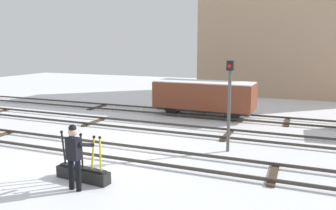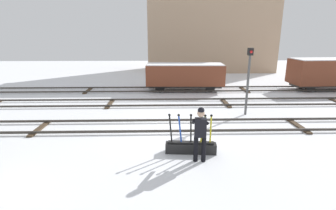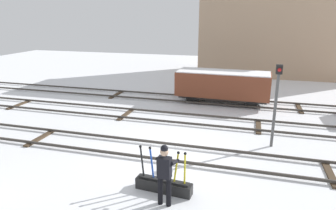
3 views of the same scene
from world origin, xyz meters
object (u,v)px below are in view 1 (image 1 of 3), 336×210
Objects in this scene: switch_lever_frame at (83,172)px; rail_worker at (74,153)px; signal_post at (229,96)px; freight_car_back_track at (204,96)px.

switch_lever_frame is 1.06m from rail_worker.
signal_post is at bearing 62.73° from rail_worker.
signal_post is at bearing 57.40° from switch_lever_frame.
freight_car_back_track is (-2.69, 5.96, -0.96)m from signal_post.
signal_post is at bearing -63.89° from freight_car_back_track.
freight_car_back_track is (0.49, 11.03, 0.10)m from rail_worker.
signal_post reaches higher than rail_worker.
freight_car_back_track is at bearing 92.24° from rail_worker.
rail_worker is 6.08m from signal_post.
switch_lever_frame is 5.90m from signal_post.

